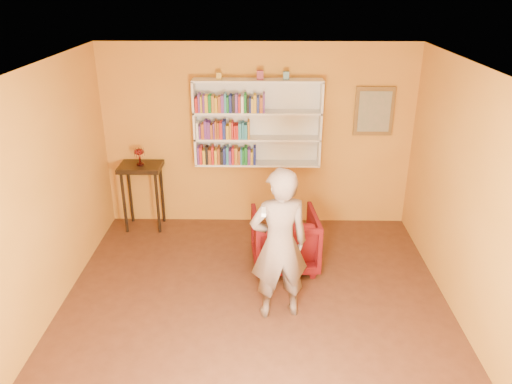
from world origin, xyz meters
TOP-DOWN VIEW (x-y plane):
  - room_shell at (0.00, 0.00)m, footprint 5.30×5.80m
  - bookshelf at (0.00, 2.41)m, footprint 1.80×0.29m
  - books_row_lower at (-0.45, 2.30)m, footprint 0.84×0.19m
  - books_row_middle at (-0.48, 2.30)m, footprint 0.75×0.19m
  - books_row_upper at (-0.38, 2.30)m, footprint 0.96×0.19m
  - ornament_left at (-0.53, 2.35)m, footprint 0.07×0.07m
  - ornament_centre at (0.03, 2.35)m, footprint 0.09×0.09m
  - ornament_right at (0.39, 2.35)m, footprint 0.08×0.08m
  - framed_painting at (1.65, 2.46)m, footprint 0.55×0.05m
  - console_table at (-1.70, 2.25)m, footprint 0.61×0.47m
  - ruby_lustre at (-1.70, 2.25)m, footprint 0.15×0.15m
  - armchair at (0.37, 1.17)m, footprint 0.89×0.91m
  - person at (0.26, 0.16)m, footprint 0.72×0.55m
  - game_remote at (0.09, -0.23)m, footprint 0.04×0.15m

SIDE VIEW (x-z plane):
  - armchair at x=0.37m, z-range 0.00..0.76m
  - console_table at x=-1.70m, z-range 0.33..1.33m
  - person at x=0.26m, z-range 0.00..1.76m
  - room_shell at x=0.00m, z-range -0.42..2.46m
  - books_row_lower at x=-0.45m, z-range 1.00..1.26m
  - ruby_lustre at x=-1.70m, z-range 1.05..1.30m
  - game_remote at x=0.09m, z-range 1.43..1.47m
  - books_row_middle at x=-0.48m, z-range 1.38..1.64m
  - bookshelf at x=0.00m, z-range 0.98..2.21m
  - framed_painting at x=1.65m, z-range 1.40..2.10m
  - books_row_upper at x=-0.38m, z-range 1.76..2.02m
  - ornament_left at x=-0.53m, z-range 2.21..2.31m
  - ornament_right at x=0.39m, z-range 2.21..2.32m
  - ornament_centre at x=0.03m, z-range 2.21..2.34m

